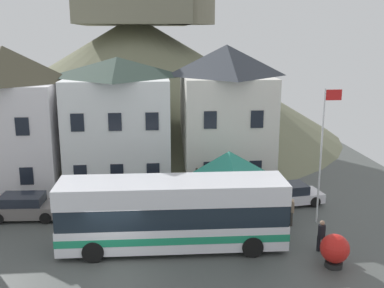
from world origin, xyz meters
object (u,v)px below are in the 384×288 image
(townhouse_01, at_px, (119,122))
(pedestrian_01, at_px, (321,235))
(parked_car_00, at_px, (25,207))
(flagpole, at_px, (323,147))
(transit_bus, at_px, (173,214))
(bus_shelter, at_px, (229,164))
(townhouse_00, at_px, (9,119))
(pedestrian_00, at_px, (292,211))
(parked_car_01, at_px, (288,194))
(harbour_buoy, at_px, (335,249))
(townhouse_02, at_px, (226,115))
(hilltop_castle, at_px, (136,73))
(public_bench, at_px, (199,199))

(townhouse_01, distance_m, pedestrian_01, 15.67)
(parked_car_00, relative_size, flagpole, 0.54)
(transit_bus, height_order, bus_shelter, bus_shelter)
(townhouse_00, xyz_separation_m, bus_shelter, (13.62, -6.21, -1.63))
(townhouse_00, height_order, pedestrian_00, townhouse_00)
(parked_car_01, distance_m, pedestrian_01, 6.25)
(parked_car_01, distance_m, flagpole, 4.70)
(parked_car_00, xyz_separation_m, harbour_buoy, (15.24, -6.95, 0.17))
(parked_car_01, bearing_deg, townhouse_02, 114.68)
(transit_bus, bearing_deg, hilltop_castle, 96.26)
(hilltop_castle, xyz_separation_m, bus_shelter, (5.77, -23.14, -3.21))
(townhouse_01, xyz_separation_m, hilltop_castle, (0.71, 16.49, 1.96))
(townhouse_02, distance_m, pedestrian_00, 9.22)
(townhouse_00, xyz_separation_m, transit_bus, (10.30, -9.89, -3.00))
(parked_car_00, bearing_deg, townhouse_02, 27.66)
(parked_car_01, bearing_deg, pedestrian_00, -111.87)
(bus_shelter, bearing_deg, public_bench, 133.32)
(pedestrian_01, distance_m, flagpole, 4.97)
(hilltop_castle, height_order, pedestrian_00, hilltop_castle)
(bus_shelter, bearing_deg, townhouse_00, 155.51)
(townhouse_01, relative_size, transit_bus, 0.80)
(townhouse_00, relative_size, harbour_buoy, 6.12)
(townhouse_00, bearing_deg, public_bench, -20.85)
(parked_car_00, height_order, harbour_buoy, harbour_buoy)
(hilltop_castle, relative_size, harbour_buoy, 26.77)
(harbour_buoy, bearing_deg, townhouse_02, 103.07)
(parked_car_01, xyz_separation_m, pedestrian_01, (-0.25, -6.24, 0.22))
(hilltop_castle, bearing_deg, parked_car_00, -104.30)
(townhouse_00, distance_m, hilltop_castle, 18.73)
(townhouse_00, distance_m, pedestrian_01, 20.86)
(townhouse_01, relative_size, bus_shelter, 2.27)
(parked_car_01, bearing_deg, townhouse_00, 156.85)
(transit_bus, bearing_deg, pedestrian_01, -7.26)
(townhouse_00, xyz_separation_m, parked_car_00, (2.14, -5.49, -4.06))
(hilltop_castle, distance_m, bus_shelter, 24.06)
(pedestrian_00, bearing_deg, townhouse_01, 139.63)
(transit_bus, xyz_separation_m, pedestrian_00, (6.54, 2.08, -0.89))
(parked_car_00, bearing_deg, pedestrian_01, -16.77)
(parked_car_00, bearing_deg, townhouse_01, 52.74)
(townhouse_02, distance_m, flagpole, 8.70)
(townhouse_00, distance_m, parked_car_01, 18.67)
(transit_bus, height_order, pedestrian_01, transit_bus)
(townhouse_01, height_order, pedestrian_01, townhouse_01)
(townhouse_00, distance_m, townhouse_02, 14.44)
(townhouse_02, bearing_deg, harbour_buoy, -76.93)
(townhouse_02, relative_size, parked_car_00, 2.39)
(townhouse_01, distance_m, transit_bus, 11.12)
(townhouse_02, height_order, parked_car_01, townhouse_02)
(townhouse_01, relative_size, parked_car_00, 2.19)
(transit_bus, bearing_deg, flagpole, 17.32)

